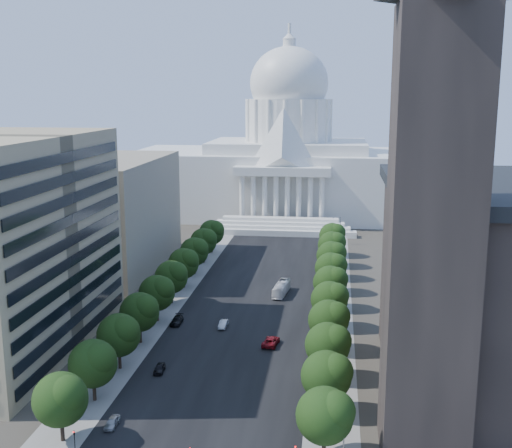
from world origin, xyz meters
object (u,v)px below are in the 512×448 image
at_px(car_silver, 223,324).
at_px(city_bus, 281,289).
at_px(car_dark_b, 177,321).
at_px(car_dark_a, 160,368).
at_px(car_parked, 112,422).
at_px(car_red, 271,341).

xyz_separation_m(car_silver, city_bus, (9.95, 23.42, 0.74)).
relative_size(car_dark_b, city_bus, 0.49).
bearing_deg(city_bus, car_dark_a, -103.62).
bearing_deg(car_parked, car_dark_b, 90.64).
height_order(car_dark_a, car_parked, car_dark_a).
distance_m(car_silver, city_bus, 25.46).
bearing_deg(car_red, car_silver, -29.74).
bearing_deg(car_parked, car_dark_a, 83.87).
height_order(car_silver, car_dark_b, car_dark_b).
bearing_deg(car_dark_a, city_bus, 65.13).
distance_m(car_silver, car_dark_b, 10.01).
xyz_separation_m(car_silver, car_parked, (-8.98, -41.44, -0.06)).
bearing_deg(car_dark_b, car_parked, -89.20).
xyz_separation_m(car_dark_a, car_parked, (-1.79, -18.85, -0.02)).
bearing_deg(car_red, car_dark_a, 46.69).
xyz_separation_m(car_silver, car_dark_b, (-9.98, 0.75, 0.02)).
height_order(car_parked, city_bus, city_bus).
relative_size(car_dark_a, city_bus, 0.38).
relative_size(car_silver, city_bus, 0.42).
xyz_separation_m(car_red, car_dark_b, (-20.65, 8.97, -0.05)).
bearing_deg(city_bus, car_silver, -106.20).
bearing_deg(car_red, car_dark_b, -15.60).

